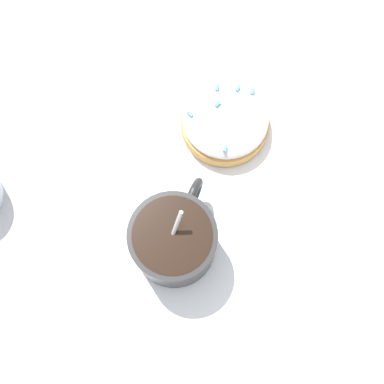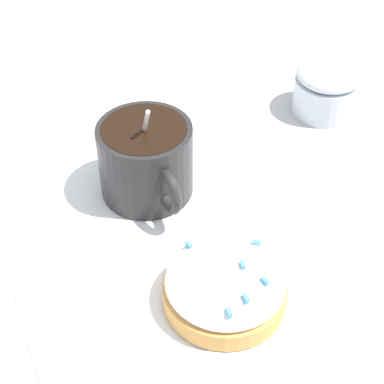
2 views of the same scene
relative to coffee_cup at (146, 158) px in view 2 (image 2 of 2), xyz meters
The scene contains 5 objects.
ground_plane 0.09m from the coffee_cup, ahead, with size 3.00×3.00×0.00m, color #B2B2B7.
paper_napkin 0.09m from the coffee_cup, ahead, with size 0.34×0.32×0.00m.
coffee_cup is the anchor object (origin of this frame).
frosted_pastry 0.15m from the coffee_cup, ahead, with size 0.10×0.10×0.04m.
sugar_bowl 0.24m from the coffee_cup, 104.92° to the left, with size 0.07×0.07×0.06m.
Camera 2 is at (0.38, -0.13, 0.42)m, focal length 60.00 mm.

